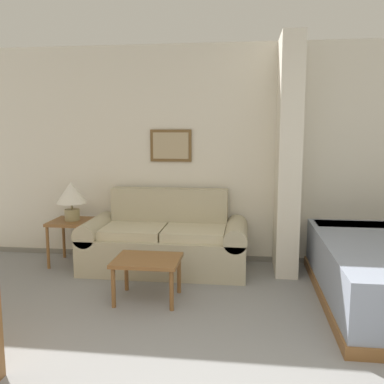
# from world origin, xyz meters

# --- Properties ---
(wall_back) EXTENTS (7.01, 0.16, 2.60)m
(wall_back) POSITION_xyz_m (-0.00, 3.56, 1.29)
(wall_back) COLOR silver
(wall_back) RESTS_ON ground_plane
(wall_partition_pillar) EXTENTS (0.24, 0.63, 2.60)m
(wall_partition_pillar) POSITION_xyz_m (0.83, 3.18, 1.30)
(wall_partition_pillar) COLOR silver
(wall_partition_pillar) RESTS_ON ground_plane
(couch) EXTENTS (1.88, 0.84, 0.90)m
(couch) POSITION_xyz_m (-0.54, 3.08, 0.32)
(couch) COLOR #B7AD8E
(couch) RESTS_ON ground_plane
(coffee_table) EXTENTS (0.61, 0.50, 0.41)m
(coffee_table) POSITION_xyz_m (-0.53, 2.15, 0.35)
(coffee_table) COLOR brown
(coffee_table) RESTS_ON ground_plane
(side_table) EXTENTS (0.49, 0.49, 0.53)m
(side_table) POSITION_xyz_m (-1.67, 3.11, 0.45)
(side_table) COLOR brown
(side_table) RESTS_ON ground_plane
(table_lamp) EXTENTS (0.36, 0.36, 0.46)m
(table_lamp) POSITION_xyz_m (-1.67, 3.11, 0.83)
(table_lamp) COLOR tan
(table_lamp) RESTS_ON side_table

